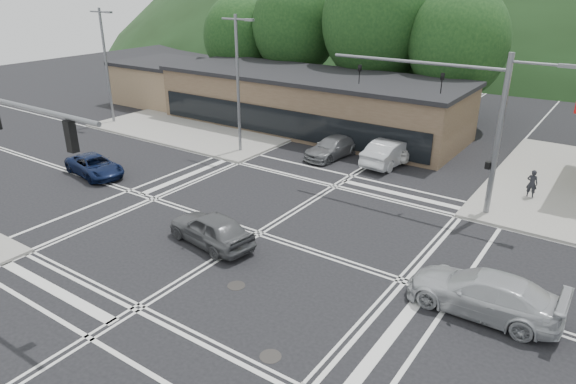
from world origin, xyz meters
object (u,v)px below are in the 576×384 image
Objects in this scene: car_queue_b at (402,145)px; pedestrian at (532,183)px; car_silver_east at (483,293)px; car_northbound at (332,147)px; car_grey_center at (211,229)px; car_queue_a at (391,152)px; car_blue_west at (95,166)px.

car_queue_b is 9.08m from pedestrian.
car_silver_east reaches higher than car_northbound.
car_northbound is (-1.67, 13.66, -0.10)m from car_grey_center.
car_silver_east is 15.85m from car_queue_a.
car_queue_a is (13.83, 12.05, 0.21)m from car_blue_west.
car_silver_east is (23.12, -0.80, 0.16)m from car_blue_west.
pedestrian is (8.60, -1.01, 0.10)m from car_queue_a.
car_queue_b is at bearing 44.10° from car_northbound.
car_silver_east is 17.72m from car_northbound.
car_northbound reaches higher than car_blue_west.
car_queue_b is at bearing -178.42° from car_grey_center.
car_queue_a is 1.88m from car_queue_b.
car_queue_b reaches higher than car_silver_east.
car_northbound is at bearing -164.15° from car_grey_center.
car_queue_b is 4.68m from car_northbound.
car_silver_east is at bearing 107.32° from car_grey_center.
pedestrian is at bearing 152.81° from car_queue_b.
car_queue_a is 1.09× the size of car_northbound.
car_silver_east is 1.17× the size of car_northbound.
car_silver_east is at bearing 94.29° from pedestrian.
car_queue_a is 8.66m from pedestrian.
car_northbound is (-3.77, -0.88, -0.16)m from car_queue_a.
car_blue_west is at bearing 45.35° from car_queue_a.
car_queue_a is (2.10, 14.54, 0.06)m from car_grey_center.
car_blue_west is 2.87× the size of pedestrian.
car_grey_center is at bearing -81.70° from car_silver_east.
car_grey_center is at bearing 74.09° from car_queue_b.
car_grey_center is 0.84× the size of car_silver_east.
car_queue_b is (13.83, 13.93, 0.19)m from car_blue_west.
car_blue_west is 0.89× the size of car_queue_a.
car_queue_a is at bearing 81.38° from car_queue_b.
pedestrian is (22.43, 11.03, 0.31)m from car_blue_west.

